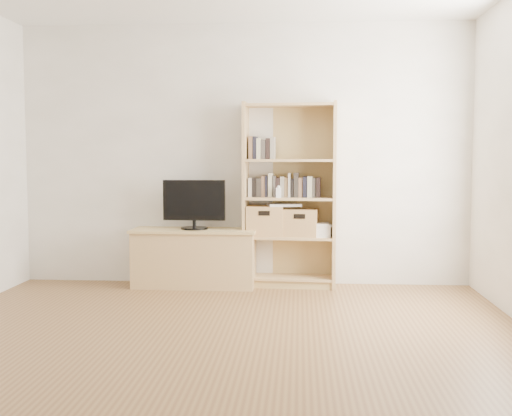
# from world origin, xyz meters

# --- Properties ---
(floor) EXTENTS (4.50, 5.00, 0.01)m
(floor) POSITION_xyz_m (0.00, 0.00, 0.00)
(floor) COLOR brown
(floor) RESTS_ON ground
(back_wall) EXTENTS (4.50, 0.02, 2.60)m
(back_wall) POSITION_xyz_m (0.00, 2.50, 1.30)
(back_wall) COLOR beige
(back_wall) RESTS_ON floor
(front_wall) EXTENTS (4.50, 0.02, 2.60)m
(front_wall) POSITION_xyz_m (0.00, -2.50, 1.30)
(front_wall) COLOR beige
(front_wall) RESTS_ON floor
(tv_stand) EXTENTS (1.19, 0.46, 0.54)m
(tv_stand) POSITION_xyz_m (-0.47, 2.28, 0.27)
(tv_stand) COLOR tan
(tv_stand) RESTS_ON floor
(bookshelf) EXTENTS (0.92, 0.38, 1.81)m
(bookshelf) POSITION_xyz_m (0.46, 2.34, 0.90)
(bookshelf) COLOR tan
(bookshelf) RESTS_ON floor
(television) EXTENTS (0.61, 0.06, 0.48)m
(television) POSITION_xyz_m (-0.47, 2.28, 0.81)
(television) COLOR black
(television) RESTS_ON tv_stand
(books_row_mid) EXTENTS (0.82, 0.20, 0.22)m
(books_row_mid) POSITION_xyz_m (0.47, 2.36, 0.99)
(books_row_mid) COLOR #B0A89E
(books_row_mid) RESTS_ON bookshelf
(books_row_upper) EXTENTS (0.36, 0.14, 0.19)m
(books_row_upper) POSITION_xyz_m (0.27, 2.37, 1.35)
(books_row_upper) COLOR #B0A89E
(books_row_upper) RESTS_ON bookshelf
(baby_monitor) EXTENTS (0.05, 0.03, 0.10)m
(baby_monitor) POSITION_xyz_m (0.36, 2.25, 0.93)
(baby_monitor) COLOR white
(baby_monitor) RESTS_ON bookshelf
(basket_left) EXTENTS (0.36, 0.30, 0.29)m
(basket_left) POSITION_xyz_m (0.22, 2.35, 0.65)
(basket_left) COLOR #B57F52
(basket_left) RESTS_ON bookshelf
(basket_right) EXTENTS (0.35, 0.30, 0.27)m
(basket_right) POSITION_xyz_m (0.57, 2.33, 0.64)
(basket_right) COLOR #B57F52
(basket_right) RESTS_ON bookshelf
(laptop) EXTENTS (0.35, 0.28, 0.02)m
(laptop) POSITION_xyz_m (0.41, 2.34, 0.81)
(laptop) COLOR silver
(laptop) RESTS_ON basket_left
(magazine_stack) EXTENTS (0.17, 0.24, 0.11)m
(magazine_stack) POSITION_xyz_m (0.78, 2.31, 0.56)
(magazine_stack) COLOR silver
(magazine_stack) RESTS_ON bookshelf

